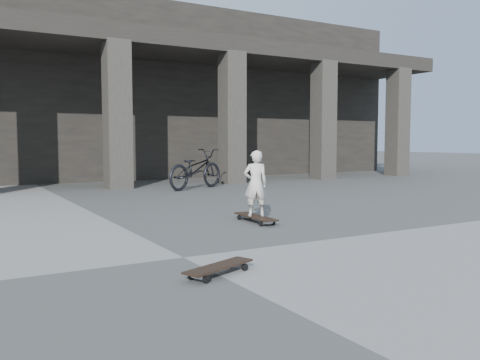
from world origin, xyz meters
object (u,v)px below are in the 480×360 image
longboard (256,217)px  bicycle (196,169)px  child (256,183)px  skateboard_spare (219,268)px

longboard → bicycle: bicycle is taller
child → bicycle: bearing=-86.0°
longboard → child: 0.55m
longboard → child: size_ratio=1.01×
longboard → skateboard_spare: 3.24m
skateboard_spare → bicycle: size_ratio=0.41×
skateboard_spare → child: bearing=30.1°
longboard → skateboard_spare: size_ratio=1.25×
skateboard_spare → child: 3.28m
skateboard_spare → longboard: bearing=30.1°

